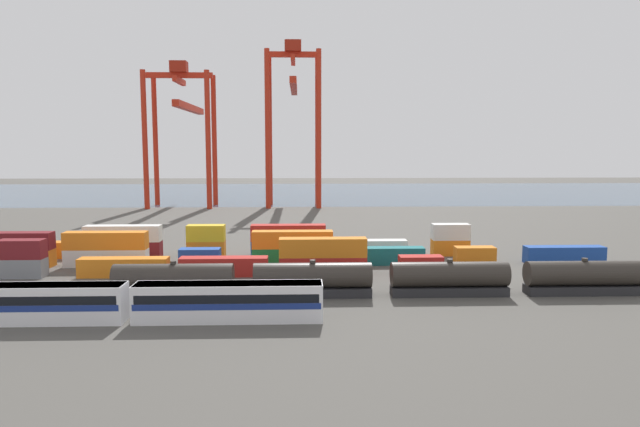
{
  "coord_description": "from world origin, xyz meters",
  "views": [
    {
      "loc": [
        8.52,
        -80.73,
        17.62
      ],
      "look_at": [
        12.37,
        32.51,
        4.47
      ],
      "focal_mm": 31.91,
      "sensor_mm": 36.0,
      "label": 1
    }
  ],
  "objects_px": {
    "shipping_container_25": "(450,247)",
    "gantry_crane_west": "(183,119)",
    "shipping_container_20": "(206,249)",
    "passenger_train": "(130,301)",
    "freight_tank_row": "(381,279)",
    "gantry_crane_central": "(293,107)",
    "shipping_container_7": "(12,258)",
    "shipping_container_12": "(293,256)",
    "shipping_container_17": "(40,250)"
  },
  "relations": [
    {
      "from": "freight_tank_row",
      "to": "shipping_container_12",
      "type": "bearing_deg",
      "value": 120.52
    },
    {
      "from": "shipping_container_25",
      "to": "shipping_container_12",
      "type": "bearing_deg",
      "value": -164.91
    },
    {
      "from": "freight_tank_row",
      "to": "shipping_container_17",
      "type": "relative_size",
      "value": 5.22
    },
    {
      "from": "gantry_crane_central",
      "to": "shipping_container_17",
      "type": "bearing_deg",
      "value": -115.86
    },
    {
      "from": "shipping_container_7",
      "to": "shipping_container_12",
      "type": "xyz_separation_m",
      "value": [
        41.66,
        0.0,
        0.0
      ]
    },
    {
      "from": "shipping_container_7",
      "to": "shipping_container_12",
      "type": "bearing_deg",
      "value": 0.0
    },
    {
      "from": "shipping_container_25",
      "to": "gantry_crane_central",
      "type": "xyz_separation_m",
      "value": [
        -26.66,
        82.26,
        28.6
      ]
    },
    {
      "from": "passenger_train",
      "to": "gantry_crane_west",
      "type": "xyz_separation_m",
      "value": [
        -17.97,
        117.52,
        24.11
      ]
    },
    {
      "from": "freight_tank_row",
      "to": "shipping_container_25",
      "type": "relative_size",
      "value": 10.45
    },
    {
      "from": "shipping_container_25",
      "to": "gantry_crane_central",
      "type": "height_order",
      "value": "gantry_crane_central"
    },
    {
      "from": "gantry_crane_west",
      "to": "shipping_container_7",
      "type": "bearing_deg",
      "value": -94.79
    },
    {
      "from": "passenger_train",
      "to": "shipping_container_25",
      "type": "relative_size",
      "value": 6.49
    },
    {
      "from": "gantry_crane_west",
      "to": "gantry_crane_central",
      "type": "xyz_separation_m",
      "value": [
        33.3,
        -0.68,
        3.65
      ]
    },
    {
      "from": "shipping_container_12",
      "to": "shipping_container_20",
      "type": "distance_m",
      "value": 15.71
    },
    {
      "from": "shipping_container_20",
      "to": "freight_tank_row",
      "type": "bearing_deg",
      "value": -45.5
    },
    {
      "from": "shipping_container_25",
      "to": "shipping_container_7",
      "type": "bearing_deg",
      "value": -174.11
    },
    {
      "from": "shipping_container_12",
      "to": "gantry_crane_west",
      "type": "xyz_separation_m",
      "value": [
        -34.12,
        89.91,
        24.95
      ]
    },
    {
      "from": "shipping_container_20",
      "to": "gantry_crane_central",
      "type": "height_order",
      "value": "gantry_crane_central"
    },
    {
      "from": "passenger_train",
      "to": "shipping_container_20",
      "type": "relative_size",
      "value": 6.49
    },
    {
      "from": "freight_tank_row",
      "to": "gantry_crane_west",
      "type": "relative_size",
      "value": 1.48
    },
    {
      "from": "shipping_container_12",
      "to": "shipping_container_20",
      "type": "xyz_separation_m",
      "value": [
        -14.08,
        6.97,
        0.0
      ]
    },
    {
      "from": "shipping_container_12",
      "to": "gantry_crane_west",
      "type": "height_order",
      "value": "gantry_crane_west"
    },
    {
      "from": "passenger_train",
      "to": "freight_tank_row",
      "type": "relative_size",
      "value": 0.62
    },
    {
      "from": "passenger_train",
      "to": "shipping_container_7",
      "type": "relative_size",
      "value": 3.24
    },
    {
      "from": "passenger_train",
      "to": "freight_tank_row",
      "type": "height_order",
      "value": "freight_tank_row"
    },
    {
      "from": "shipping_container_25",
      "to": "gantry_crane_west",
      "type": "bearing_deg",
      "value": 125.86
    },
    {
      "from": "shipping_container_7",
      "to": "shipping_container_20",
      "type": "height_order",
      "value": "same"
    },
    {
      "from": "freight_tank_row",
      "to": "shipping_container_25",
      "type": "xyz_separation_m",
      "value": [
        15.0,
        25.36,
        -0.79
      ]
    },
    {
      "from": "shipping_container_17",
      "to": "shipping_container_20",
      "type": "relative_size",
      "value": 2.0
    },
    {
      "from": "shipping_container_25",
      "to": "passenger_train",
      "type": "bearing_deg",
      "value": -140.53
    },
    {
      "from": "shipping_container_7",
      "to": "shipping_container_25",
      "type": "distance_m",
      "value": 67.86
    },
    {
      "from": "shipping_container_17",
      "to": "shipping_container_20",
      "type": "xyz_separation_m",
      "value": [
        26.61,
        0.0,
        0.0
      ]
    },
    {
      "from": "shipping_container_17",
      "to": "shipping_container_12",
      "type": "bearing_deg",
      "value": -9.71
    },
    {
      "from": "shipping_container_7",
      "to": "gantry_crane_central",
      "type": "height_order",
      "value": "gantry_crane_central"
    },
    {
      "from": "shipping_container_12",
      "to": "shipping_container_17",
      "type": "height_order",
      "value": "same"
    },
    {
      "from": "gantry_crane_west",
      "to": "gantry_crane_central",
      "type": "bearing_deg",
      "value": -1.18
    },
    {
      "from": "freight_tank_row",
      "to": "shipping_container_17",
      "type": "height_order",
      "value": "freight_tank_row"
    },
    {
      "from": "shipping_container_7",
      "to": "shipping_container_12",
      "type": "relative_size",
      "value": 1.0
    },
    {
      "from": "freight_tank_row",
      "to": "shipping_container_17",
      "type": "xyz_separation_m",
      "value": [
        -51.54,
        25.36,
        -0.79
      ]
    },
    {
      "from": "shipping_container_12",
      "to": "shipping_container_17",
      "type": "bearing_deg",
      "value": 170.29
    },
    {
      "from": "passenger_train",
      "to": "shipping_container_12",
      "type": "height_order",
      "value": "passenger_train"
    },
    {
      "from": "gantry_crane_central",
      "to": "shipping_container_25",
      "type": "bearing_deg",
      "value": -72.04
    },
    {
      "from": "shipping_container_20",
      "to": "passenger_train",
      "type": "bearing_deg",
      "value": -93.42
    },
    {
      "from": "gantry_crane_central",
      "to": "shipping_container_20",
      "type": "bearing_deg",
      "value": -99.16
    },
    {
      "from": "shipping_container_20",
      "to": "shipping_container_7",
      "type": "bearing_deg",
      "value": -165.82
    },
    {
      "from": "gantry_crane_west",
      "to": "shipping_container_17",
      "type": "bearing_deg",
      "value": -94.53
    },
    {
      "from": "freight_tank_row",
      "to": "shipping_container_17",
      "type": "bearing_deg",
      "value": 153.8
    },
    {
      "from": "shipping_container_17",
      "to": "gantry_crane_west",
      "type": "distance_m",
      "value": 86.87
    },
    {
      "from": "shipping_container_25",
      "to": "gantry_crane_west",
      "type": "distance_m",
      "value": 105.35
    },
    {
      "from": "shipping_container_7",
      "to": "gantry_crane_central",
      "type": "relative_size",
      "value": 0.25
    }
  ]
}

